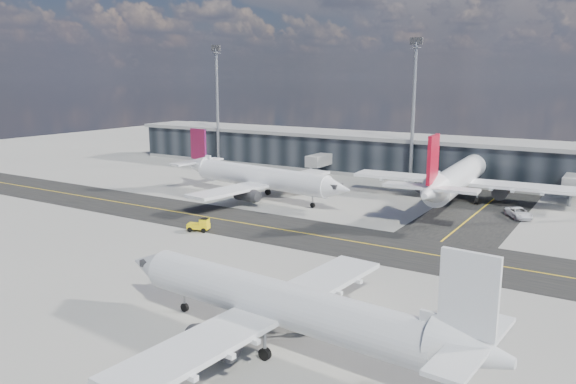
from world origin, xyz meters
name	(u,v)px	position (x,y,z in m)	size (l,w,h in m)	color
ground	(285,240)	(0.00, 0.00, 0.00)	(300.00, 300.00, 0.00)	gray
taxiway_lanes	(347,226)	(3.91, 10.74, 0.01)	(180.00, 63.00, 0.03)	black
terminal_concourse	(422,159)	(0.04, 54.93, 4.09)	(152.00, 19.80, 8.80)	black
floodlight_masts	(413,106)	(0.00, 48.00, 15.61)	(102.50, 0.70, 28.90)	gray
airliner_af	(259,177)	(-18.18, 19.90, 3.80)	(38.86, 33.24, 11.51)	white
airliner_redtail	(459,177)	(13.10, 35.36, 4.40)	(38.29, 44.92, 13.31)	white
airliner_near	(282,304)	(15.88, -25.63, 3.53)	(36.06, 30.76, 10.68)	silver
baggage_tug	(200,225)	(-12.26, -2.90, 0.95)	(3.34, 2.38, 1.90)	yellow
service_van	(519,213)	(24.27, 29.06, 0.79)	(2.61, 5.67, 1.58)	white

